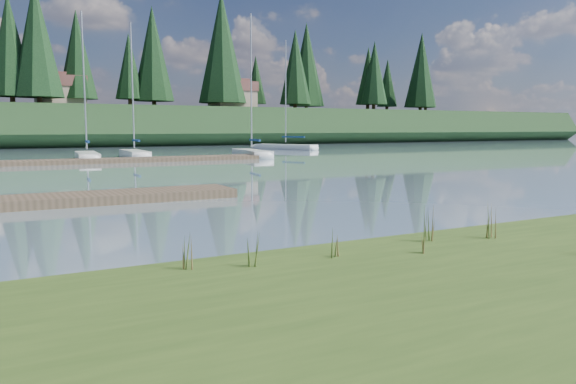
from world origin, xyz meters
TOP-DOWN VIEW (x-y plane):
  - ground at (0.00, 30.00)m, footprint 200.00×200.00m
  - bank at (0.00, -6.00)m, footprint 60.00×9.00m
  - ridge at (0.00, 73.00)m, footprint 200.00×20.00m
  - dock_far at (2.00, 30.00)m, footprint 26.00×2.20m
  - sailboat_bg_2 at (3.27, 34.73)m, footprint 2.12×7.37m
  - sailboat_bg_3 at (7.24, 36.68)m, footprint 1.87×7.39m
  - sailboat_bg_4 at (16.17, 33.23)m, footprint 2.78×8.12m
  - sailboat_bg_5 at (25.53, 45.26)m, footprint 5.26×8.21m
  - weed_0 at (-0.29, -2.36)m, footprint 0.17×0.14m
  - weed_1 at (1.11, -2.46)m, footprint 0.17×0.14m
  - weed_2 at (3.35, -2.23)m, footprint 0.17×0.14m
  - weed_3 at (-1.26, -2.07)m, footprint 0.17×0.14m
  - weed_4 at (2.56, -2.97)m, footprint 0.17×0.14m
  - weed_5 at (4.58, -2.56)m, footprint 0.17×0.14m
  - mud_lip at (0.00, -1.60)m, footprint 60.00×0.50m
  - conifer_4 at (3.00, 66.00)m, footprint 6.16×6.16m
  - conifer_5 at (15.00, 70.00)m, footprint 3.96×3.96m
  - conifer_6 at (28.00, 68.00)m, footprint 7.04×7.04m
  - conifer_7 at (42.00, 71.00)m, footprint 5.28×5.28m
  - conifer_8 at (55.00, 67.00)m, footprint 4.62×4.62m
  - conifer_9 at (68.00, 70.00)m, footprint 5.94×5.94m
  - house_1 at (6.00, 71.00)m, footprint 6.30×5.30m
  - house_2 at (30.00, 69.00)m, footprint 6.30×5.30m

SIDE VIEW (x-z plane):
  - ground at x=0.00m, z-range 0.00..0.00m
  - mud_lip at x=0.00m, z-range 0.00..0.14m
  - dock_far at x=2.00m, z-range 0.00..0.30m
  - bank at x=0.00m, z-range 0.00..0.35m
  - sailboat_bg_5 at x=25.53m, z-range -5.64..6.28m
  - sailboat_bg_4 at x=16.17m, z-range -5.55..6.20m
  - sailboat_bg_3 at x=7.24m, z-range -5.09..5.74m
  - sailboat_bg_2 at x=3.27m, z-range -5.16..5.82m
  - weed_4 at x=2.56m, z-range 0.32..0.70m
  - weed_1 at x=1.11m, z-range 0.31..0.80m
  - weed_0 at x=-0.29m, z-range 0.30..0.87m
  - weed_3 at x=-1.26m, z-range 0.30..0.88m
  - weed_5 at x=4.58m, z-range 0.29..0.99m
  - weed_2 at x=3.35m, z-range 0.29..1.00m
  - ridge at x=0.00m, z-range 0.00..5.00m
  - house_1 at x=6.00m, z-range 4.99..9.64m
  - house_2 at x=30.00m, z-range 4.99..9.64m
  - conifer_5 at x=15.00m, z-range 5.65..16.00m
  - conifer_8 at x=55.00m, z-range 5.62..17.40m
  - conifer_7 at x=42.00m, z-range 5.59..18.79m
  - conifer_9 at x=68.00m, z-range 5.55..20.18m
  - conifer_4 at x=3.00m, z-range 5.54..20.64m
  - conifer_6 at x=28.00m, z-range 5.49..22.49m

